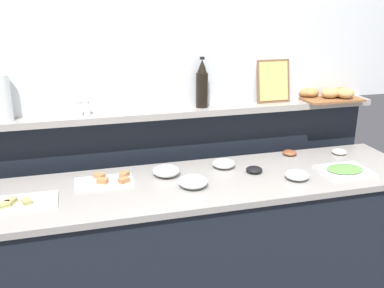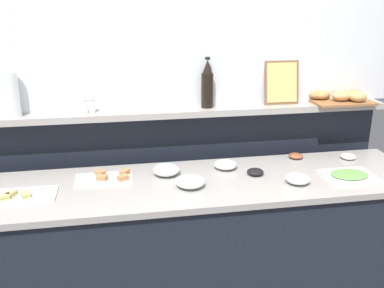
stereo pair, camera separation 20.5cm
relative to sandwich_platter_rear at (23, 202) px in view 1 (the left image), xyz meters
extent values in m
plane|color=#38383D|center=(0.85, 0.64, -0.89)|extent=(12.00, 12.00, 0.00)
cube|color=black|center=(0.85, 0.04, -0.47)|extent=(2.67, 0.60, 0.85)
cube|color=gray|center=(0.85, 0.04, -0.03)|extent=(2.71, 0.64, 0.03)
cube|color=black|center=(0.85, 0.54, -0.32)|extent=(2.77, 0.08, 1.15)
cube|color=gray|center=(0.85, 0.49, 0.28)|extent=(2.77, 0.22, 0.04)
cube|color=white|center=(0.01, 0.01, 0.00)|extent=(0.31, 0.19, 0.01)
cube|color=tan|center=(-0.06, 0.00, 0.01)|extent=(0.06, 0.07, 0.01)
cube|color=#66994C|center=(-0.06, 0.00, 0.01)|extent=(0.06, 0.07, 0.01)
cube|color=tan|center=(-0.06, 0.00, 0.02)|extent=(0.06, 0.07, 0.01)
cube|color=tan|center=(0.02, -0.02, 0.01)|extent=(0.06, 0.07, 0.01)
cube|color=#66994C|center=(0.02, -0.02, 0.01)|extent=(0.06, 0.07, 0.01)
cube|color=tan|center=(0.02, -0.02, 0.02)|extent=(0.06, 0.07, 0.01)
cube|color=tan|center=(-0.08, -0.04, 0.01)|extent=(0.07, 0.05, 0.01)
cube|color=#66994C|center=(-0.08, -0.04, 0.01)|extent=(0.07, 0.05, 0.01)
cube|color=tan|center=(-0.08, -0.04, 0.02)|extent=(0.07, 0.05, 0.01)
cube|color=white|center=(0.41, 0.15, 0.00)|extent=(0.32, 0.17, 0.01)
cube|color=#AD7A47|center=(0.38, 0.20, 0.01)|extent=(0.07, 0.07, 0.01)
cube|color=#D1664C|center=(0.38, 0.20, 0.01)|extent=(0.07, 0.07, 0.01)
cube|color=#AD7A47|center=(0.38, 0.20, 0.02)|extent=(0.07, 0.07, 0.01)
cube|color=#AD7A47|center=(0.51, 0.11, 0.01)|extent=(0.07, 0.06, 0.01)
cube|color=#D1664C|center=(0.51, 0.11, 0.01)|extent=(0.07, 0.06, 0.01)
cube|color=#AD7A47|center=(0.51, 0.11, 0.02)|extent=(0.07, 0.06, 0.01)
cube|color=#AD7A47|center=(0.52, 0.19, 0.01)|extent=(0.06, 0.07, 0.01)
cube|color=#D1664C|center=(0.52, 0.19, 0.01)|extent=(0.06, 0.07, 0.01)
cube|color=#AD7A47|center=(0.52, 0.19, 0.02)|extent=(0.06, 0.07, 0.01)
cube|color=#AD7A47|center=(0.40, 0.13, 0.01)|extent=(0.07, 0.06, 0.01)
cube|color=#D1664C|center=(0.40, 0.13, 0.01)|extent=(0.07, 0.06, 0.01)
cube|color=#AD7A47|center=(0.40, 0.13, 0.02)|extent=(0.07, 0.06, 0.01)
cube|color=silver|center=(1.78, -0.05, 0.00)|extent=(0.29, 0.24, 0.01)
ellipsoid|color=#66994C|center=(1.78, -0.05, 0.01)|extent=(0.22, 0.17, 0.01)
ellipsoid|color=silver|center=(1.45, -0.08, 0.02)|extent=(0.14, 0.14, 0.05)
ellipsoid|color=#BF4C3F|center=(1.45, -0.08, 0.01)|extent=(0.11, 0.11, 0.03)
ellipsoid|color=silver|center=(0.86, -0.03, 0.02)|extent=(0.16, 0.16, 0.06)
ellipsoid|color=white|center=(0.86, -0.03, 0.01)|extent=(0.12, 0.12, 0.04)
ellipsoid|color=silver|center=(1.11, 0.19, 0.02)|extent=(0.14, 0.14, 0.05)
ellipsoid|color=#BF4C3F|center=(1.11, 0.19, 0.01)|extent=(0.11, 0.11, 0.03)
ellipsoid|color=silver|center=(0.76, 0.16, 0.02)|extent=(0.16, 0.16, 0.06)
ellipsoid|color=#BF4C3F|center=(0.76, 0.16, 0.01)|extent=(0.12, 0.12, 0.04)
ellipsoid|color=brown|center=(1.60, 0.29, 0.01)|extent=(0.09, 0.09, 0.03)
ellipsoid|color=silver|center=(1.92, 0.22, 0.01)|extent=(0.09, 0.09, 0.03)
ellipsoid|color=black|center=(1.26, 0.08, 0.01)|extent=(0.10, 0.10, 0.03)
cylinder|color=black|center=(1.06, 0.48, 0.41)|extent=(0.08, 0.08, 0.22)
cone|color=black|center=(1.06, 0.48, 0.56)|extent=(0.06, 0.06, 0.08)
cylinder|color=black|center=(1.06, 0.48, 0.61)|extent=(0.03, 0.03, 0.02)
cylinder|color=white|center=(0.31, 0.46, 0.34)|extent=(0.03, 0.03, 0.08)
cylinder|color=#B7BABF|center=(0.31, 0.46, 0.38)|extent=(0.03, 0.03, 0.01)
cylinder|color=white|center=(0.35, 0.46, 0.34)|extent=(0.03, 0.03, 0.08)
cylinder|color=#B7BABF|center=(0.35, 0.46, 0.38)|extent=(0.03, 0.03, 0.01)
cube|color=brown|center=(1.97, 0.46, 0.31)|extent=(0.40, 0.26, 0.02)
ellipsoid|color=#AD7A47|center=(2.06, 0.47, 0.35)|extent=(0.14, 0.13, 0.06)
ellipsoid|color=#B7844C|center=(1.86, 0.51, 0.34)|extent=(0.15, 0.14, 0.06)
ellipsoid|color=tan|center=(2.05, 0.40, 0.35)|extent=(0.13, 0.12, 0.07)
ellipsoid|color=tan|center=(1.96, 0.44, 0.35)|extent=(0.15, 0.12, 0.07)
ellipsoid|color=#AD7A47|center=(1.83, 0.52, 0.34)|extent=(0.13, 0.09, 0.06)
cube|color=brown|center=(1.56, 0.50, 0.44)|extent=(0.23, 0.06, 0.28)
cube|color=#E0B766|center=(1.56, 0.49, 0.44)|extent=(0.20, 0.05, 0.25)
cylinder|color=silver|center=(-0.10, 0.46, 0.43)|extent=(0.09, 0.09, 0.26)
camera|label=1|loc=(0.30, -2.06, 0.95)|focal=40.01mm
camera|label=2|loc=(0.50, -2.10, 0.95)|focal=40.01mm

